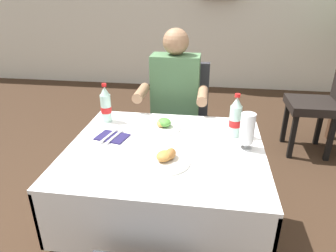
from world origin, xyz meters
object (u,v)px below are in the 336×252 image
object	(u,v)px
main_dining_table	(165,174)
background_chair_left	(323,99)
cola_bottle_secondary	(106,105)
plate_near_camera	(166,159)
plate_far_diner	(162,125)
cola_bottle_primary	(235,118)
beer_glass_left	(247,130)
napkin_cutlery_set	(112,137)
chair_far_diner_seat	(181,117)
seated_diner_far	(174,104)

from	to	relation	value
main_dining_table	background_chair_left	bearing A→B (deg)	48.88
main_dining_table	cola_bottle_secondary	world-z (taller)	cola_bottle_secondary
main_dining_table	plate_near_camera	bearing A→B (deg)	-79.40
plate_far_diner	main_dining_table	bearing A→B (deg)	-77.02
cola_bottle_primary	beer_glass_left	bearing A→B (deg)	-70.16
beer_glass_left	napkin_cutlery_set	size ratio (longest dim) A/B	1.01
main_dining_table	background_chair_left	world-z (taller)	background_chair_left
plate_far_diner	cola_bottle_secondary	size ratio (longest dim) A/B	0.94
chair_far_diner_seat	background_chair_left	xyz separation A→B (m)	(1.29, 0.62, 0.00)
chair_far_diner_seat	beer_glass_left	xyz separation A→B (m)	(0.42, -0.80, 0.29)
main_dining_table	cola_bottle_secondary	size ratio (longest dim) A/B	4.20
plate_near_camera	beer_glass_left	xyz separation A→B (m)	(0.39, 0.20, 0.09)
main_dining_table	plate_near_camera	size ratio (longest dim) A/B	4.54
plate_far_diner	cola_bottle_secondary	xyz separation A→B (m)	(-0.37, 0.06, 0.09)
seated_diner_far	napkin_cutlery_set	bearing A→B (deg)	-112.23
plate_far_diner	background_chair_left	size ratio (longest dim) A/B	0.24
plate_far_diner	beer_glass_left	size ratio (longest dim) A/B	1.17
cola_bottle_secondary	background_chair_left	distance (m)	2.10
chair_far_diner_seat	napkin_cutlery_set	world-z (taller)	chair_far_diner_seat
main_dining_table	plate_near_camera	world-z (taller)	plate_near_camera
plate_near_camera	plate_far_diner	world-z (taller)	same
plate_far_diner	background_chair_left	world-z (taller)	background_chair_left
seated_diner_far	plate_far_diner	bearing A→B (deg)	-91.19
chair_far_diner_seat	cola_bottle_primary	size ratio (longest dim) A/B	3.81
plate_near_camera	beer_glass_left	distance (m)	0.45
seated_diner_far	plate_near_camera	xyz separation A→B (m)	(0.07, -0.89, 0.05)
main_dining_table	background_chair_left	size ratio (longest dim) A/B	1.08
main_dining_table	background_chair_left	xyz separation A→B (m)	(1.29, 1.47, -0.01)
beer_glass_left	background_chair_left	size ratio (longest dim) A/B	0.21
beer_glass_left	background_chair_left	bearing A→B (deg)	58.73
chair_far_diner_seat	cola_bottle_secondary	world-z (taller)	cola_bottle_secondary
plate_far_diner	chair_far_diner_seat	bearing A→B (deg)	85.00
main_dining_table	plate_far_diner	distance (m)	0.31
main_dining_table	plate_far_diner	world-z (taller)	plate_far_diner
chair_far_diner_seat	beer_glass_left	bearing A→B (deg)	-62.29
napkin_cutlery_set	plate_far_diner	bearing A→B (deg)	31.70
seated_diner_far	cola_bottle_primary	size ratio (longest dim) A/B	4.94
main_dining_table	chair_far_diner_seat	bearing A→B (deg)	90.00
chair_far_diner_seat	plate_far_diner	bearing A→B (deg)	-95.00
beer_glass_left	cola_bottle_secondary	xyz separation A→B (m)	(-0.84, 0.24, 0.00)
chair_far_diner_seat	seated_diner_far	bearing A→B (deg)	-111.73
cola_bottle_primary	seated_diner_far	bearing A→B (deg)	126.91
plate_near_camera	background_chair_left	world-z (taller)	background_chair_left
chair_far_diner_seat	plate_near_camera	xyz separation A→B (m)	(0.03, -1.00, 0.20)
plate_near_camera	plate_far_diner	size ratio (longest dim) A/B	0.99
napkin_cutlery_set	cola_bottle_secondary	bearing A→B (deg)	115.20
plate_far_diner	beer_glass_left	world-z (taller)	beer_glass_left
seated_diner_far	plate_far_diner	distance (m)	0.51
seated_diner_far	background_chair_left	bearing A→B (deg)	28.81
seated_diner_far	plate_far_diner	xyz separation A→B (m)	(-0.01, -0.51, 0.05)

